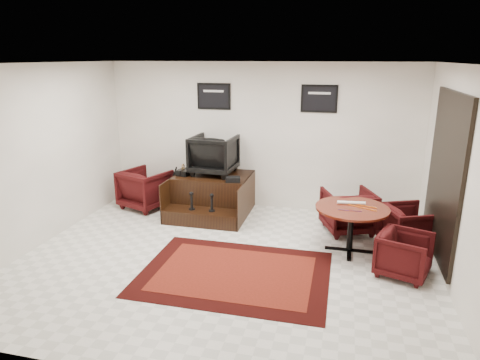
{
  "coord_description": "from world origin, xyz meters",
  "views": [
    {
      "loc": [
        1.58,
        -5.49,
        2.89
      ],
      "look_at": [
        0.01,
        0.9,
        0.98
      ],
      "focal_mm": 32.0,
      "sensor_mm": 36.0,
      "label": 1
    }
  ],
  "objects_px": {
    "shine_podium": "(212,195)",
    "table_chair_back": "(348,209)",
    "armchair_side": "(145,187)",
    "table_chair_window": "(408,225)",
    "table_chair_corner": "(404,253)",
    "meeting_table": "(352,213)",
    "shine_chair": "(214,153)"
  },
  "relations": [
    {
      "from": "shine_podium",
      "to": "table_chair_back",
      "type": "height_order",
      "value": "table_chair_back"
    },
    {
      "from": "armchair_side",
      "to": "table_chair_window",
      "type": "relative_size",
      "value": 1.15
    },
    {
      "from": "armchair_side",
      "to": "table_chair_back",
      "type": "relative_size",
      "value": 1.05
    },
    {
      "from": "shine_chair",
      "to": "meeting_table",
      "type": "relative_size",
      "value": 0.75
    },
    {
      "from": "armchair_side",
      "to": "table_chair_back",
      "type": "xyz_separation_m",
      "value": [
        3.88,
        -0.29,
        -0.02
      ]
    },
    {
      "from": "meeting_table",
      "to": "shine_chair",
      "type": "bearing_deg",
      "value": 153.35
    },
    {
      "from": "table_chair_corner",
      "to": "meeting_table",
      "type": "bearing_deg",
      "value": 69.1
    },
    {
      "from": "shine_podium",
      "to": "shine_chair",
      "type": "height_order",
      "value": "shine_chair"
    },
    {
      "from": "shine_chair",
      "to": "table_chair_back",
      "type": "bearing_deg",
      "value": 172.52
    },
    {
      "from": "meeting_table",
      "to": "table_chair_window",
      "type": "relative_size",
      "value": 1.49
    },
    {
      "from": "meeting_table",
      "to": "table_chair_back",
      "type": "relative_size",
      "value": 1.36
    },
    {
      "from": "shine_chair",
      "to": "shine_podium",
      "type": "bearing_deg",
      "value": 93.29
    },
    {
      "from": "shine_podium",
      "to": "meeting_table",
      "type": "height_order",
      "value": "shine_podium"
    },
    {
      "from": "meeting_table",
      "to": "table_chair_back",
      "type": "bearing_deg",
      "value": 92.65
    },
    {
      "from": "armchair_side",
      "to": "table_chair_back",
      "type": "distance_m",
      "value": 3.89
    },
    {
      "from": "shine_podium",
      "to": "table_chair_window",
      "type": "height_order",
      "value": "table_chair_window"
    },
    {
      "from": "shine_chair",
      "to": "table_chair_back",
      "type": "relative_size",
      "value": 1.02
    },
    {
      "from": "shine_podium",
      "to": "table_chair_corner",
      "type": "height_order",
      "value": "shine_podium"
    },
    {
      "from": "shine_podium",
      "to": "shine_chair",
      "type": "distance_m",
      "value": 0.82
    },
    {
      "from": "shine_podium",
      "to": "table_chair_back",
      "type": "distance_m",
      "value": 2.54
    },
    {
      "from": "table_chair_corner",
      "to": "table_chair_back",
      "type": "bearing_deg",
      "value": 47.45
    },
    {
      "from": "meeting_table",
      "to": "table_chair_corner",
      "type": "height_order",
      "value": "meeting_table"
    },
    {
      "from": "shine_chair",
      "to": "table_chair_window",
      "type": "height_order",
      "value": "shine_chair"
    },
    {
      "from": "table_chair_window",
      "to": "table_chair_corner",
      "type": "distance_m",
      "value": 1.0
    },
    {
      "from": "shine_podium",
      "to": "armchair_side",
      "type": "xyz_separation_m",
      "value": [
        -1.37,
        -0.04,
        0.08
      ]
    },
    {
      "from": "shine_chair",
      "to": "table_chair_corner",
      "type": "bearing_deg",
      "value": 153.28
    },
    {
      "from": "armchair_side",
      "to": "table_chair_window",
      "type": "distance_m",
      "value": 4.85
    },
    {
      "from": "meeting_table",
      "to": "table_chair_back",
      "type": "xyz_separation_m",
      "value": [
        -0.04,
        0.8,
        -0.23
      ]
    },
    {
      "from": "table_chair_back",
      "to": "table_chair_window",
      "type": "height_order",
      "value": "table_chair_back"
    },
    {
      "from": "meeting_table",
      "to": "table_chair_corner",
      "type": "relative_size",
      "value": 1.63
    },
    {
      "from": "shine_podium",
      "to": "meeting_table",
      "type": "bearing_deg",
      "value": -23.97
    },
    {
      "from": "shine_podium",
      "to": "table_chair_corner",
      "type": "xyz_separation_m",
      "value": [
        3.26,
        -1.74,
        -0.0
      ]
    }
  ]
}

